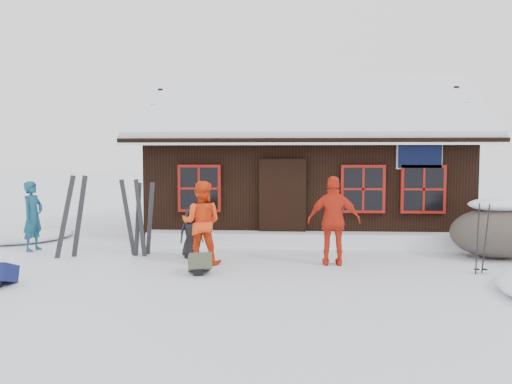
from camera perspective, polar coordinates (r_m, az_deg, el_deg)
ground at (r=9.73m, az=-2.47°, el=-8.47°), size 120.00×120.00×0.00m
mountain_hut at (r=14.44m, az=5.51°, el=1.90°), size 8.90×6.09×4.42m
snow_drift at (r=11.86m, az=5.92°, el=-5.36°), size 7.60×0.60×0.35m
snow_mounds at (r=11.52m, az=6.76°, el=-6.53°), size 20.60×13.20×0.48m
skier_teal at (r=12.25m, az=-24.14°, el=-2.52°), size 0.46×0.63×1.57m
skier_orange_left at (r=9.86m, az=-6.26°, el=-3.49°), size 0.82×0.66×1.64m
skier_orange_right at (r=9.78m, az=8.90°, el=-3.28°), size 1.03×0.45×1.74m
skier_crouched at (r=10.51m, az=-7.43°, el=-4.73°), size 0.59×0.52×1.02m
boulder at (r=11.57m, az=25.82°, el=-4.04°), size 1.90×1.42×1.12m
ski_pair_left at (r=11.10m, az=-20.27°, el=-2.72°), size 0.73×0.23×1.78m
ski_pair_mid at (r=10.93m, az=-13.75°, el=-2.97°), size 0.59×0.17×1.69m
ski_pair_right at (r=10.97m, az=-12.69°, el=-3.13°), size 0.43×0.24×1.61m
ski_poles at (r=9.86m, az=24.38°, el=-5.01°), size 0.23×0.12×1.31m
backpack_blue at (r=9.25m, az=-27.26°, el=-8.65°), size 0.43×0.55×0.29m
backpack_olive at (r=9.13m, az=-6.45°, el=-8.41°), size 0.51×0.60×0.28m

